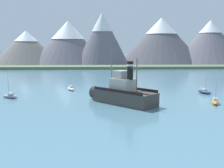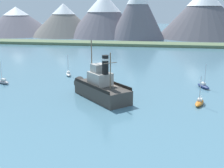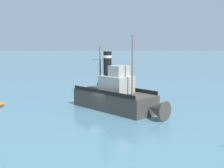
{
  "view_description": "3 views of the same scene",
  "coord_description": "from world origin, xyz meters",
  "px_view_note": "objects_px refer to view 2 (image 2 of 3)",
  "views": [
    {
      "loc": [
        -6.07,
        -50.75,
        10.56
      ],
      "look_at": [
        -3.92,
        1.99,
        3.27
      ],
      "focal_mm": 45.0,
      "sensor_mm": 36.0,
      "label": 1
    },
    {
      "loc": [
        8.03,
        -46.79,
        14.9
      ],
      "look_at": [
        -0.53,
        2.83,
        1.73
      ],
      "focal_mm": 45.0,
      "sensor_mm": 36.0,
      "label": 2
    },
    {
      "loc": [
        -1.21,
        36.38,
        8.91
      ],
      "look_at": [
        -1.49,
        -1.77,
        3.34
      ],
      "focal_mm": 45.0,
      "sensor_mm": 36.0,
      "label": 3
    }
  ],
  "objects_px": {
    "sailboat_orange": "(200,102)",
    "sailboat_navy": "(203,86)",
    "sailboat_grey": "(3,82)",
    "old_tugboat": "(100,88)",
    "sailboat_white": "(68,74)"
  },
  "relations": [
    {
      "from": "sailboat_grey",
      "to": "sailboat_white",
      "type": "bearing_deg",
      "value": 40.75
    },
    {
      "from": "old_tugboat",
      "to": "sailboat_grey",
      "type": "height_order",
      "value": "old_tugboat"
    },
    {
      "from": "sailboat_grey",
      "to": "sailboat_navy",
      "type": "relative_size",
      "value": 1.0
    },
    {
      "from": "old_tugboat",
      "to": "sailboat_white",
      "type": "relative_size",
      "value": 2.59
    },
    {
      "from": "old_tugboat",
      "to": "sailboat_white",
      "type": "distance_m",
      "value": 19.36
    },
    {
      "from": "sailboat_orange",
      "to": "old_tugboat",
      "type": "bearing_deg",
      "value": 176.16
    },
    {
      "from": "old_tugboat",
      "to": "sailboat_white",
      "type": "xyz_separation_m",
      "value": [
        -11.05,
        15.83,
        -1.4
      ]
    },
    {
      "from": "old_tugboat",
      "to": "sailboat_white",
      "type": "height_order",
      "value": "old_tugboat"
    },
    {
      "from": "sailboat_grey",
      "to": "old_tugboat",
      "type": "bearing_deg",
      "value": -15.51
    },
    {
      "from": "sailboat_navy",
      "to": "sailboat_grey",
      "type": "bearing_deg",
      "value": -175.04
    },
    {
      "from": "sailboat_white",
      "to": "sailboat_navy",
      "type": "distance_m",
      "value": 30.59
    },
    {
      "from": "sailboat_grey",
      "to": "sailboat_navy",
      "type": "height_order",
      "value": "same"
    },
    {
      "from": "old_tugboat",
      "to": "sailboat_grey",
      "type": "distance_m",
      "value": 23.14
    },
    {
      "from": "sailboat_orange",
      "to": "sailboat_navy",
      "type": "height_order",
      "value": "same"
    },
    {
      "from": "sailboat_orange",
      "to": "sailboat_grey",
      "type": "xyz_separation_m",
      "value": [
        -39.11,
        7.31,
        0.0
      ]
    }
  ]
}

